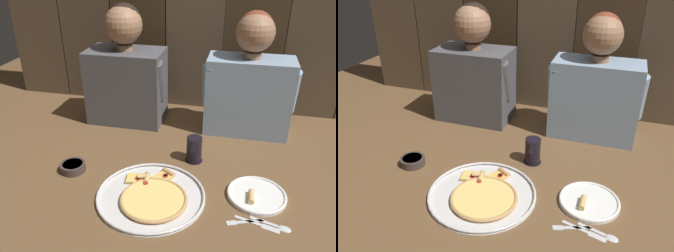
{
  "view_description": "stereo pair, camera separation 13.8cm",
  "coord_description": "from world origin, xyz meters",
  "views": [
    {
      "loc": [
        0.26,
        -1.1,
        0.83
      ],
      "look_at": [
        -0.01,
        0.1,
        0.18
      ],
      "focal_mm": 36.09,
      "sensor_mm": 36.0,
      "label": 1
    },
    {
      "loc": [
        0.4,
        -1.06,
        0.83
      ],
      "look_at": [
        -0.01,
        0.1,
        0.18
      ],
      "focal_mm": 36.09,
      "sensor_mm": 36.0,
      "label": 2
    }
  ],
  "objects": [
    {
      "name": "table_spoon",
      "position": [
        0.44,
        -0.19,
        0.0
      ],
      "size": [
        0.14,
        0.06,
        0.01
      ],
      "color": "silver",
      "rests_on": "ground"
    },
    {
      "name": "diner_left",
      "position": [
        -0.31,
        0.47,
        0.27
      ],
      "size": [
        0.42,
        0.23,
        0.6
      ],
      "color": "#4C4C51",
      "rests_on": "ground"
    },
    {
      "name": "table_knife",
      "position": [
        0.37,
        -0.2,
        0.0
      ],
      "size": [
        0.15,
        0.06,
        0.01
      ],
      "color": "silver",
      "rests_on": "ground"
    },
    {
      "name": "drinking_glass",
      "position": [
        0.1,
        0.14,
        0.06
      ],
      "size": [
        0.08,
        0.08,
        0.11
      ],
      "color": "black",
      "rests_on": "ground"
    },
    {
      "name": "ground_plane",
      "position": [
        0.0,
        0.0,
        0.0
      ],
      "size": [
        3.2,
        3.2,
        0.0
      ],
      "primitive_type": "plane",
      "color": "brown"
    },
    {
      "name": "dinner_plate",
      "position": [
        0.37,
        -0.05,
        0.01
      ],
      "size": [
        0.22,
        0.22,
        0.03
      ],
      "color": "white",
      "rests_on": "ground"
    },
    {
      "name": "pizza_tray",
      "position": [
        -0.01,
        -0.14,
        0.01
      ],
      "size": [
        0.41,
        0.41,
        0.03
      ],
      "color": "silver",
      "rests_on": "ground"
    },
    {
      "name": "diner_right",
      "position": [
        0.31,
        0.47,
        0.26
      ],
      "size": [
        0.44,
        0.2,
        0.59
      ],
      "color": "#849EB7",
      "rests_on": "ground"
    },
    {
      "name": "dipping_bowl",
      "position": [
        -0.38,
        -0.05,
        0.02
      ],
      "size": [
        0.1,
        0.1,
        0.03
      ],
      "color": "#3D332D",
      "rests_on": "ground"
    },
    {
      "name": "table_fork",
      "position": [
        0.32,
        -0.2,
        0.0
      ],
      "size": [
        0.13,
        0.06,
        0.01
      ],
      "color": "silver",
      "rests_on": "ground"
    }
  ]
}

